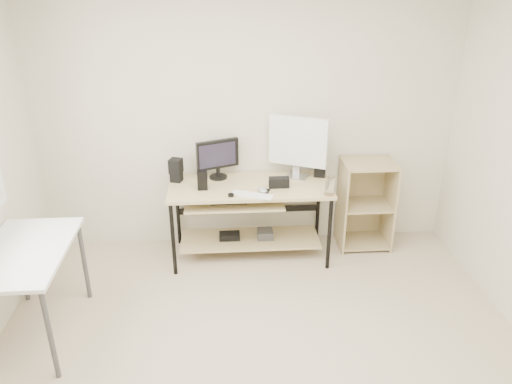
{
  "coord_description": "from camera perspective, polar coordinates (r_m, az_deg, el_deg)",
  "views": [
    {
      "loc": [
        -0.23,
        -2.57,
        2.59
      ],
      "look_at": [
        0.03,
        1.3,
        0.84
      ],
      "focal_mm": 35.0,
      "sensor_mm": 36.0,
      "label": 1
    }
  ],
  "objects": [
    {
      "name": "keyboard",
      "position": [
        4.4,
        -0.41,
        -0.35
      ],
      "size": [
        0.38,
        0.24,
        0.01
      ],
      "primitive_type": "cube",
      "rotation": [
        0.0,
        0.0,
        -0.38
      ],
      "color": "white",
      "rests_on": "desk"
    },
    {
      "name": "audio_controller",
      "position": [
        4.52,
        -6.14,
        1.34
      ],
      "size": [
        0.09,
        0.06,
        0.18
      ],
      "primitive_type": "cube",
      "rotation": [
        0.0,
        0.0,
        -0.02
      ],
      "color": "black",
      "rests_on": "desk"
    },
    {
      "name": "drinking_glass",
      "position": [
        4.43,
        8.42,
        0.71
      ],
      "size": [
        0.11,
        0.11,
        0.16
      ],
      "primitive_type": "cylinder",
      "rotation": [
        0.0,
        0.0,
        -0.41
      ],
      "color": "white",
      "rests_on": "coaster"
    },
    {
      "name": "room",
      "position": [
        2.91,
        -1.64,
        -1.69
      ],
      "size": [
        4.01,
        4.01,
        2.62
      ],
      "color": "#BEAC92",
      "rests_on": "ground"
    },
    {
      "name": "side_table",
      "position": [
        3.98,
        -24.85,
        -7.05
      ],
      "size": [
        0.6,
        1.0,
        0.75
      ],
      "color": "white",
      "rests_on": "ground"
    },
    {
      "name": "smartphone",
      "position": [
        4.47,
        1.07,
        0.04
      ],
      "size": [
        0.1,
        0.13,
        0.01
      ],
      "primitive_type": "cube",
      "rotation": [
        0.0,
        0.0,
        -0.34
      ],
      "color": "black",
      "rests_on": "desk"
    },
    {
      "name": "coaster",
      "position": [
        4.47,
        8.35,
        -0.28
      ],
      "size": [
        0.14,
        0.14,
        0.01
      ],
      "primitive_type": "cylinder",
      "rotation": [
        0.0,
        0.0,
        -0.41
      ],
      "color": "#AE824E",
      "rests_on": "desk"
    },
    {
      "name": "white_imac",
      "position": [
        4.68,
        4.84,
        5.57
      ],
      "size": [
        0.53,
        0.28,
        0.59
      ],
      "rotation": [
        0.0,
        0.0,
        -0.43
      ],
      "color": "silver",
      "rests_on": "desk"
    },
    {
      "name": "center_speaker",
      "position": [
        4.56,
        2.64,
        1.11
      ],
      "size": [
        0.18,
        0.08,
        0.09
      ],
      "primitive_type": "cube",
      "rotation": [
        0.0,
        0.0,
        0.0
      ],
      "color": "black",
      "rests_on": "desk"
    },
    {
      "name": "speaker_right",
      "position": [
        4.84,
        7.33,
        2.55
      ],
      "size": [
        0.13,
        0.13,
        0.13
      ],
      "primitive_type": "cube",
      "rotation": [
        0.0,
        0.0,
        -0.25
      ],
      "color": "black",
      "rests_on": "desk"
    },
    {
      "name": "black_monitor",
      "position": [
        4.71,
        -4.41,
        4.05
      ],
      "size": [
        0.4,
        0.19,
        0.38
      ],
      "rotation": [
        0.0,
        0.0,
        0.37
      ],
      "color": "black",
      "rests_on": "desk"
    },
    {
      "name": "speaker_left",
      "position": [
        4.72,
        -9.13,
        2.54
      ],
      "size": [
        0.14,
        0.14,
        0.22
      ],
      "rotation": [
        0.0,
        0.0,
        -0.3
      ],
      "color": "black",
      "rests_on": "desk"
    },
    {
      "name": "volume_puck",
      "position": [
        4.39,
        -2.88,
        -0.36
      ],
      "size": [
        0.06,
        0.06,
        0.02
      ],
      "primitive_type": "cylinder",
      "rotation": [
        0.0,
        0.0,
        -0.12
      ],
      "color": "black",
      "rests_on": "desk"
    },
    {
      "name": "shelf_unit",
      "position": [
        5.08,
        12.28,
        -1.21
      ],
      "size": [
        0.5,
        0.4,
        0.9
      ],
      "color": "tan",
      "rests_on": "ground"
    },
    {
      "name": "mouse",
      "position": [
        4.47,
        0.75,
        0.22
      ],
      "size": [
        0.11,
        0.13,
        0.04
      ],
      "primitive_type": "ellipsoid",
      "rotation": [
        0.0,
        0.0,
        0.39
      ],
      "color": "#B1B1B6",
      "rests_on": "desk"
    },
    {
      "name": "desk",
      "position": [
        4.71,
        -1.0,
        -1.55
      ],
      "size": [
        1.5,
        0.65,
        0.75
      ],
      "color": "tan",
      "rests_on": "ground"
    }
  ]
}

